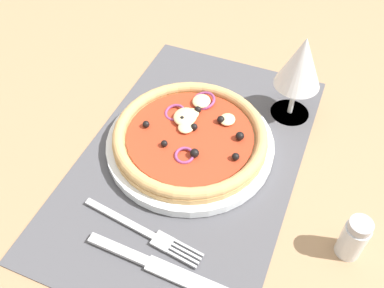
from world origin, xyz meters
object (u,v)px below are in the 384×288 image
object	(u,v)px
pizza	(190,135)
pepper_shaker	(354,238)
knife	(161,268)
wine_glass	(301,64)
fork	(147,233)
plate	(190,144)

from	to	relation	value
pizza	pepper_shaker	bearing A→B (deg)	71.36
knife	wine_glass	size ratio (longest dim) A/B	1.35
wine_glass	pepper_shaker	world-z (taller)	wine_glass
pizza	pepper_shaker	size ratio (longest dim) A/B	3.49
pizza	fork	world-z (taller)	pizza
pizza	wine_glass	world-z (taller)	wine_glass
plate	fork	size ratio (longest dim) A/B	1.42
pizza	knife	size ratio (longest dim) A/B	1.16
plate	pepper_shaker	distance (cm)	26.67
plate	knife	xyz separation A→B (cm)	(19.85, 4.31, -0.47)
knife	pepper_shaker	world-z (taller)	pepper_shaker
plate	fork	bearing A→B (deg)	2.21
pepper_shaker	plate	bearing A→B (deg)	-108.40
fork	plate	bearing A→B (deg)	100.13
plate	wine_glass	size ratio (longest dim) A/B	1.72
knife	fork	bearing A→B (deg)	136.75
fork	wine_glass	size ratio (longest dim) A/B	1.21
plate	knife	distance (cm)	20.32
fork	knife	world-z (taller)	knife
plate	wine_glass	xyz separation A→B (cm)	(-13.59, 12.37, 9.20)
knife	wine_glass	xyz separation A→B (cm)	(-33.44, 8.06, 9.67)
plate	pizza	bearing A→B (deg)	-171.37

